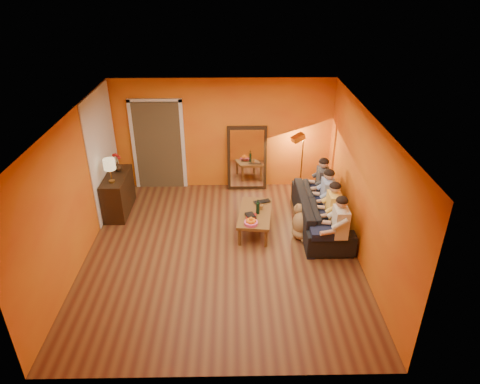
{
  "coord_description": "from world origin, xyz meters",
  "views": [
    {
      "loc": [
        0.23,
        -6.55,
        4.77
      ],
      "look_at": [
        0.35,
        0.5,
        1.0
      ],
      "focal_mm": 32.0,
      "sensor_mm": 36.0,
      "label": 1
    }
  ],
  "objects_px": {
    "table_lamp": "(110,171)",
    "wine_bottle": "(258,207)",
    "person_mid_right": "(328,197)",
    "person_mid_left": "(333,211)",
    "floor_lamp": "(302,165)",
    "vase": "(118,166)",
    "tumbler": "(261,207)",
    "sofa": "(321,211)",
    "person_far_left": "(340,227)",
    "person_far_right": "(323,185)",
    "dog": "(301,221)",
    "mirror_frame": "(247,158)",
    "laptop": "(263,203)",
    "coffee_table": "(255,221)",
    "sideboard": "(118,194)"
  },
  "relations": [
    {
      "from": "wine_bottle",
      "to": "vase",
      "type": "bearing_deg",
      "value": 159.17
    },
    {
      "from": "floor_lamp",
      "to": "person_far_right",
      "type": "xyz_separation_m",
      "value": [
        0.34,
        -0.78,
        -0.11
      ]
    },
    {
      "from": "person_mid_left",
      "to": "table_lamp",
      "type": "bearing_deg",
      "value": 169.34
    },
    {
      "from": "sideboard",
      "to": "table_lamp",
      "type": "bearing_deg",
      "value": -90.0
    },
    {
      "from": "table_lamp",
      "to": "person_far_left",
      "type": "distance_m",
      "value": 4.61
    },
    {
      "from": "dog",
      "to": "tumbler",
      "type": "distance_m",
      "value": 0.86
    },
    {
      "from": "person_far_left",
      "to": "person_mid_right",
      "type": "height_order",
      "value": "same"
    },
    {
      "from": "sideboard",
      "to": "table_lamp",
      "type": "distance_m",
      "value": 0.74
    },
    {
      "from": "mirror_frame",
      "to": "person_far_right",
      "type": "relative_size",
      "value": 1.25
    },
    {
      "from": "sofa",
      "to": "person_mid_left",
      "type": "xyz_separation_m",
      "value": [
        0.13,
        -0.45,
        0.27
      ]
    },
    {
      "from": "dog",
      "to": "person_far_left",
      "type": "height_order",
      "value": "person_far_left"
    },
    {
      "from": "coffee_table",
      "to": "floor_lamp",
      "type": "relative_size",
      "value": 0.85
    },
    {
      "from": "mirror_frame",
      "to": "tumbler",
      "type": "bearing_deg",
      "value": -82.86
    },
    {
      "from": "table_lamp",
      "to": "person_mid_left",
      "type": "bearing_deg",
      "value": -10.66
    },
    {
      "from": "person_mid_left",
      "to": "vase",
      "type": "bearing_deg",
      "value": 162.57
    },
    {
      "from": "mirror_frame",
      "to": "laptop",
      "type": "bearing_deg",
      "value": -79.66
    },
    {
      "from": "person_far_left",
      "to": "wine_bottle",
      "type": "distance_m",
      "value": 1.64
    },
    {
      "from": "dog",
      "to": "person_far_right",
      "type": "bearing_deg",
      "value": 72.8
    },
    {
      "from": "person_far_right",
      "to": "floor_lamp",
      "type": "bearing_deg",
      "value": 113.73
    },
    {
      "from": "sideboard",
      "to": "dog",
      "type": "bearing_deg",
      "value": -15.32
    },
    {
      "from": "sofa",
      "to": "wine_bottle",
      "type": "relative_size",
      "value": 7.44
    },
    {
      "from": "mirror_frame",
      "to": "sideboard",
      "type": "height_order",
      "value": "mirror_frame"
    },
    {
      "from": "sofa",
      "to": "vase",
      "type": "bearing_deg",
      "value": 77.73
    },
    {
      "from": "table_lamp",
      "to": "person_mid_right",
      "type": "distance_m",
      "value": 4.41
    },
    {
      "from": "laptop",
      "to": "person_mid_left",
      "type": "bearing_deg",
      "value": -46.21
    },
    {
      "from": "coffee_table",
      "to": "dog",
      "type": "xyz_separation_m",
      "value": [
        0.89,
        -0.22,
        0.12
      ]
    },
    {
      "from": "person_mid_left",
      "to": "person_far_right",
      "type": "distance_m",
      "value": 1.1
    },
    {
      "from": "person_mid_left",
      "to": "person_far_left",
      "type": "bearing_deg",
      "value": -90.0
    },
    {
      "from": "floor_lamp",
      "to": "wine_bottle",
      "type": "distance_m",
      "value": 1.96
    },
    {
      "from": "sofa",
      "to": "person_mid_right",
      "type": "relative_size",
      "value": 1.89
    },
    {
      "from": "mirror_frame",
      "to": "vase",
      "type": "relative_size",
      "value": 7.72
    },
    {
      "from": "mirror_frame",
      "to": "person_mid_left",
      "type": "relative_size",
      "value": 1.25
    },
    {
      "from": "mirror_frame",
      "to": "floor_lamp",
      "type": "bearing_deg",
      "value": -14.57
    },
    {
      "from": "mirror_frame",
      "to": "coffee_table",
      "type": "height_order",
      "value": "mirror_frame"
    },
    {
      "from": "table_lamp",
      "to": "tumbler",
      "type": "bearing_deg",
      "value": -7.55
    },
    {
      "from": "floor_lamp",
      "to": "vase",
      "type": "distance_m",
      "value": 4.07
    },
    {
      "from": "tumbler",
      "to": "sofa",
      "type": "bearing_deg",
      "value": 1.27
    },
    {
      "from": "dog",
      "to": "tumbler",
      "type": "bearing_deg",
      "value": 169.06
    },
    {
      "from": "table_lamp",
      "to": "laptop",
      "type": "height_order",
      "value": "table_lamp"
    },
    {
      "from": "wine_bottle",
      "to": "tumbler",
      "type": "relative_size",
      "value": 3.08
    },
    {
      "from": "person_far_left",
      "to": "laptop",
      "type": "distance_m",
      "value": 1.78
    },
    {
      "from": "table_lamp",
      "to": "wine_bottle",
      "type": "xyz_separation_m",
      "value": [
        2.94,
        -0.57,
        -0.53
      ]
    },
    {
      "from": "mirror_frame",
      "to": "person_far_right",
      "type": "xyz_separation_m",
      "value": [
        1.58,
        -1.1,
        -0.15
      ]
    },
    {
      "from": "table_lamp",
      "to": "person_far_left",
      "type": "height_order",
      "value": "table_lamp"
    },
    {
      "from": "sofa",
      "to": "coffee_table",
      "type": "height_order",
      "value": "sofa"
    },
    {
      "from": "person_mid_right",
      "to": "person_far_right",
      "type": "bearing_deg",
      "value": 90.0
    },
    {
      "from": "sofa",
      "to": "person_far_left",
      "type": "height_order",
      "value": "person_far_left"
    },
    {
      "from": "person_mid_right",
      "to": "person_mid_left",
      "type": "bearing_deg",
      "value": -90.0
    },
    {
      "from": "tumbler",
      "to": "vase",
      "type": "bearing_deg",
      "value": 162.51
    },
    {
      "from": "person_far_left",
      "to": "person_far_right",
      "type": "distance_m",
      "value": 1.65
    }
  ]
}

